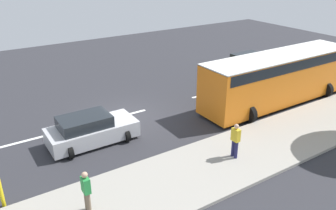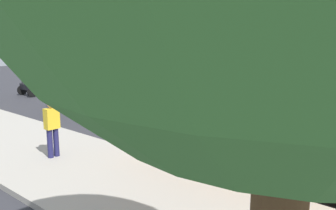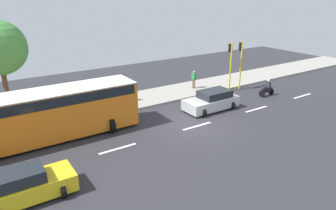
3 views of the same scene
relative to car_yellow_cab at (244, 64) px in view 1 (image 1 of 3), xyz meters
name	(u,v)px [view 1 (image 1 of 3)]	position (x,y,z in m)	size (l,w,h in m)	color
ground_plane	(127,115)	(2.12, -11.51, -0.76)	(40.00, 60.00, 0.10)	#2D2D33
sidewalk	(200,171)	(9.12, -11.51, -0.64)	(4.00, 60.00, 0.15)	#9E998E
lane_stripe_north	(21,142)	(2.12, -17.51, -0.70)	(0.20, 2.40, 0.01)	white
lane_stripe_mid	(127,115)	(2.12, -11.51, -0.70)	(0.20, 2.40, 0.01)	white
lane_stripe_south	(206,94)	(2.12, -5.51, -0.70)	(0.20, 2.40, 0.01)	white
lane_stripe_far_south	(268,78)	(2.12, 0.49, -0.70)	(0.20, 2.40, 0.01)	white
car_yellow_cab	(244,64)	(0.00, 0.00, 0.00)	(2.13, 4.26, 1.52)	yellow
car_silver	(91,130)	(4.09, -14.50, 0.00)	(2.34, 4.42, 1.52)	#B7B7BC
city_bus	(279,75)	(5.62, -2.62, 1.14)	(3.20, 11.00, 3.16)	orange
pedestrian_near_signal	(235,140)	(9.18, -9.55, 0.35)	(0.40, 0.24, 1.69)	#1E1E4C
pedestrian_by_tree	(86,191)	(9.03, -16.54, 0.35)	(0.40, 0.24, 1.69)	#72604C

